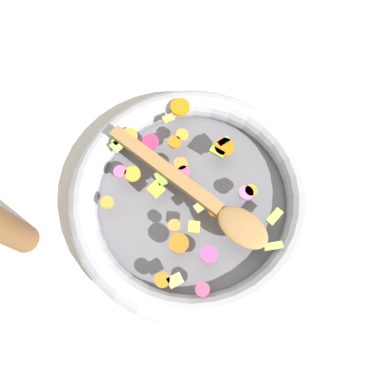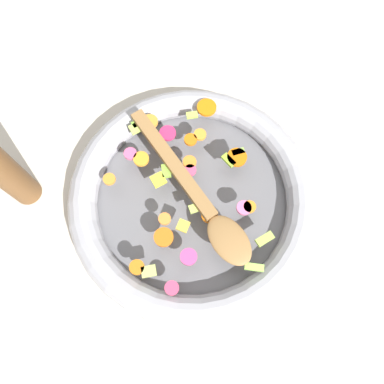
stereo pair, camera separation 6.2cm
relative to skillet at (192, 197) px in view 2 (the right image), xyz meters
The scene contains 5 objects.
ground_plane 0.02m from the skillet, ahead, with size 4.00×4.00×0.00m, color beige.
skillet is the anchor object (origin of this frame).
chopped_vegetables 0.04m from the skillet, 113.88° to the left, with size 0.28×0.35×0.01m.
wooden_spoon 0.05m from the skillet, 59.97° to the right, with size 0.19×0.30×0.01m.
pepper_mill 0.31m from the skillet, behind, with size 0.05×0.05×0.21m.
Camera 2 is at (-0.02, -0.21, 0.64)m, focal length 35.00 mm.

